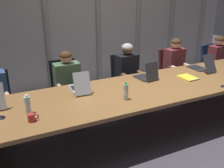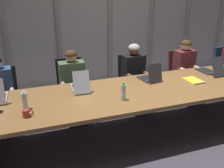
{
  "view_description": "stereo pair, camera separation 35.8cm",
  "coord_description": "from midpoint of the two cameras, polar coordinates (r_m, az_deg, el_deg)",
  "views": [
    {
      "loc": [
        -2.16,
        -2.92,
        2.15
      ],
      "look_at": [
        -0.69,
        0.1,
        0.84
      ],
      "focal_mm": 41.96,
      "sensor_mm": 36.0,
      "label": 1
    },
    {
      "loc": [
        -1.83,
        -3.06,
        2.15
      ],
      "look_at": [
        -0.69,
        0.1,
        0.84
      ],
      "focal_mm": 41.96,
      "sensor_mm": 36.0,
      "label": 2
    }
  ],
  "objects": [
    {
      "name": "office_chair_center",
      "position": [
        4.85,
        0.7,
        -0.68
      ],
      "size": [
        0.6,
        0.61,
        0.91
      ],
      "rotation": [
        0.0,
        0.0,
        -1.72
      ],
      "color": "black",
      "rests_on": "ground_plane"
    },
    {
      "name": "office_chair_right_end",
      "position": [
        6.09,
        19.41,
        2.66
      ],
      "size": [
        0.6,
        0.61,
        0.89
      ],
      "rotation": [
        0.0,
        0.0,
        -1.4
      ],
      "color": "navy",
      "rests_on": "ground_plane"
    },
    {
      "name": "spiral_notepad",
      "position": [
        4.24,
        13.97,
        1.34
      ],
      "size": [
        0.23,
        0.31,
        0.03
      ],
      "rotation": [
        0.0,
        0.0,
        0.03
      ],
      "color": "yellow",
      "rests_on": "conference_table"
    },
    {
      "name": "water_bottle_secondary",
      "position": [
        3.18,
        -21.01,
        -4.4
      ],
      "size": [
        0.07,
        0.07,
        0.23
      ],
      "color": "silver",
      "rests_on": "conference_table"
    },
    {
      "name": "laptop_right_mid",
      "position": [
        4.69,
        16.85,
        3.61
      ],
      "size": [
        0.24,
        0.5,
        0.3
      ],
      "rotation": [
        0.0,
        0.0,
        1.61
      ],
      "color": "#2D2D33",
      "rests_on": "conference_table"
    },
    {
      "name": "coffee_mug_near",
      "position": [
        3.03,
        -20.42,
        -6.98
      ],
      "size": [
        0.12,
        0.08,
        0.09
      ],
      "color": "#B2332D",
      "rests_on": "conference_table"
    },
    {
      "name": "conference_table",
      "position": [
        3.91,
        7.15,
        -1.97
      ],
      "size": [
        5.08,
        1.19,
        0.74
      ],
      "color": "olive",
      "rests_on": "ground_plane"
    },
    {
      "name": "person_left_mid",
      "position": [
        4.24,
        -11.79,
        0.16
      ],
      "size": [
        0.42,
        0.55,
        1.15
      ],
      "rotation": [
        0.0,
        0.0,
        -1.59
      ],
      "color": "#4C6B4C",
      "rests_on": "ground_plane"
    },
    {
      "name": "ground_plane",
      "position": [
        4.19,
        6.77,
        -9.73
      ],
      "size": [
        13.85,
        13.85,
        0.0
      ],
      "primitive_type": "plane",
      "color": "#47424C"
    },
    {
      "name": "office_chair_left_mid",
      "position": [
        4.5,
        -12.08,
        -2.8
      ],
      "size": [
        0.6,
        0.6,
        0.96
      ],
      "rotation": [
        0.0,
        0.0,
        -1.6
      ],
      "color": "black",
      "rests_on": "ground_plane"
    },
    {
      "name": "person_right_end",
      "position": [
        5.92,
        20.96,
        5.03
      ],
      "size": [
        0.43,
        0.57,
        1.12
      ],
      "rotation": [
        0.0,
        0.0,
        -1.47
      ],
      "color": "brown",
      "rests_on": "ground_plane"
    },
    {
      "name": "laptop_left_mid",
      "position": [
        3.66,
        -9.9,
        -0.69
      ],
      "size": [
        0.25,
        0.45,
        0.31
      ],
      "rotation": [
        0.0,
        0.0,
        1.5
      ],
      "color": "#A8ADB7",
      "rests_on": "conference_table"
    },
    {
      "name": "person_right_mid",
      "position": [
        5.16,
        12.06,
        3.99
      ],
      "size": [
        0.42,
        0.57,
        1.16
      ],
      "rotation": [
        0.0,
        0.0,
        -1.48
      ],
      "color": "brown",
      "rests_on": "ground_plane"
    },
    {
      "name": "water_bottle_primary",
      "position": [
        3.32,
        -0.06,
        -1.8
      ],
      "size": [
        0.06,
        0.06,
        0.23
      ],
      "color": "#ADD1B2",
      "rests_on": "conference_table"
    },
    {
      "name": "person_center",
      "position": [
        4.61,
        1.6,
        2.43
      ],
      "size": [
        0.43,
        0.57,
        1.17
      ],
      "rotation": [
        0.0,
        0.0,
        -1.48
      ],
      "color": "black",
      "rests_on": "ground_plane"
    },
    {
      "name": "conference_mic_left_side",
      "position": [
        3.25,
        -26.15,
        -6.47
      ],
      "size": [
        0.11,
        0.11,
        0.03
      ],
      "primitive_type": "cone",
      "color": "black",
      "rests_on": "conference_table"
    },
    {
      "name": "office_chair_right_mid",
      "position": [
        5.39,
        11.12,
        1.23
      ],
      "size": [
        0.6,
        0.6,
        0.91
      ],
      "rotation": [
        0.0,
        0.0,
        -1.47
      ],
      "color": "#511E19",
      "rests_on": "ground_plane"
    },
    {
      "name": "curtain_backdrop",
      "position": [
        5.75,
        -5.54,
        13.25
      ],
      "size": [
        6.92,
        0.17,
        2.71
      ],
      "color": "beige",
      "rests_on": "ground_plane"
    },
    {
      "name": "laptop_center",
      "position": [
        4.07,
        5.04,
        1.79
      ],
      "size": [
        0.28,
        0.39,
        0.29
      ],
      "rotation": [
        0.0,
        0.0,
        1.69
      ],
      "color": "#2D2D33",
      "rests_on": "conference_table"
    }
  ]
}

